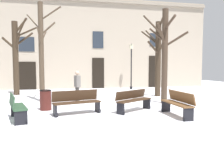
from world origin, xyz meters
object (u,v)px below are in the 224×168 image
tree_foreground (42,50)px  bench_near_center_tree (77,102)px  tree_center (158,56)px  bench_back_to_back_left (133,100)px  streetlamp (131,61)px  bench_facing_shops (178,103)px  tree_left_of_center (16,54)px  litter_bin (46,100)px  bench_by_litter_bin (17,107)px  tree_near_facade (165,53)px  person_strolling (77,85)px

tree_foreground → bench_near_center_tree: 4.57m
tree_center → bench_back_to_back_left: tree_center is taller
streetlamp → bench_facing_shops: bearing=-96.9°
tree_center → tree_left_of_center: size_ratio=0.92×
tree_left_of_center → litter_bin: 6.64m
streetlamp → litter_bin: (-6.17, -7.90, -1.82)m
bench_by_litter_bin → tree_near_facade: bearing=-85.1°
litter_bin → tree_center: bearing=26.7°
tree_left_of_center → bench_near_center_tree: 8.07m
tree_near_facade → tree_foreground: bearing=162.7°
tree_center → tree_near_facade: 2.68m
tree_foreground → bench_facing_shops: (5.27, -4.80, -2.23)m
tree_left_of_center → tree_near_facade: bearing=-33.3°
bench_back_to_back_left → bench_facing_shops: size_ratio=0.95×
tree_foreground → tree_near_facade: (6.05, -1.89, -0.20)m
tree_center → tree_foreground: (-6.80, -0.69, 0.26)m
tree_near_facade → bench_near_center_tree: 5.23m
tree_near_facade → streetlamp: size_ratio=1.28×
bench_facing_shops → person_strolling: person_strolling is taller
tree_left_of_center → tree_foreground: bearing=-60.7°
tree_near_facade → bench_near_center_tree: (-4.47, -1.78, -2.04)m
tree_left_of_center → bench_back_to_back_left: 9.26m
litter_bin → tree_left_of_center: bearing=110.5°
person_strolling → tree_foreground: bearing=-126.5°
tree_center → streetlamp: bearing=93.7°
tree_foreground → tree_left_of_center: (-1.86, 3.31, -0.09)m
bench_by_litter_bin → bench_near_center_tree: size_ratio=0.86×
tree_near_facade → streetlamp: (0.45, 7.23, -0.27)m
tree_left_of_center → bench_by_litter_bin: 8.05m
tree_left_of_center → bench_near_center_tree: size_ratio=2.64×
tree_center → bench_back_to_back_left: size_ratio=2.63×
tree_center → bench_facing_shops: (-1.53, -5.49, -1.97)m
tree_foreground → tree_near_facade: size_ratio=1.10×
bench_facing_shops → person_strolling: 5.52m
tree_foreground → person_strolling: size_ratio=3.18×
tree_center → bench_back_to_back_left: (-2.89, -4.31, -1.99)m
bench_back_to_back_left → bench_near_center_tree: size_ratio=0.92×
tree_center → bench_near_center_tree: tree_center is taller
bench_by_litter_bin → tree_center: bearing=-71.0°
tree_left_of_center → streetlamp: bearing=13.6°
litter_bin → person_strolling: (1.47, 2.03, 0.46)m
bench_by_litter_bin → person_strolling: size_ratio=1.01×
tree_center → bench_near_center_tree: size_ratio=2.42×
bench_near_center_tree → streetlamp: bearing=45.5°
tree_left_of_center → tree_near_facade: tree_left_of_center is taller
tree_center → bench_near_center_tree: (-5.22, -4.35, -1.98)m
tree_near_facade → bench_by_litter_bin: tree_near_facade is taller
tree_near_facade → bench_by_litter_bin: (-6.55, -2.43, -2.05)m
tree_near_facade → person_strolling: bearing=162.2°
tree_near_facade → litter_bin: tree_near_facade is taller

